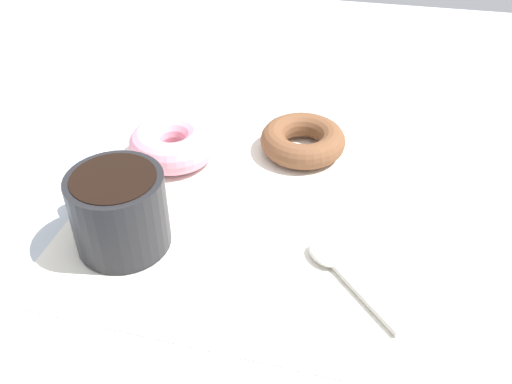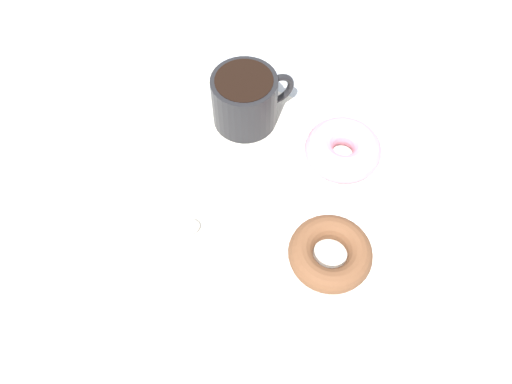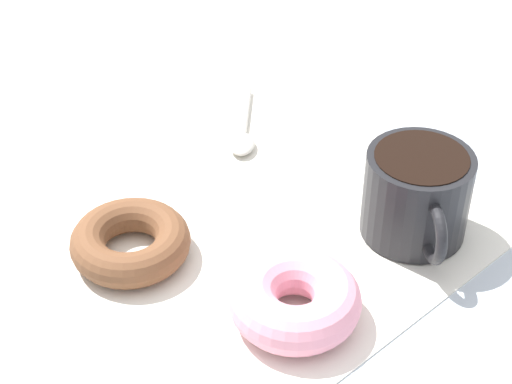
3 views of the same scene
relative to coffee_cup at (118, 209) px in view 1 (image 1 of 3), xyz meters
The scene contains 6 objects.
ground_plane 13.39cm from the coffee_cup, 137.23° to the left, with size 120.00×120.00×2.00cm, color #B2BCC6.
napkin 13.89cm from the coffee_cup, 123.13° to the left, with size 34.94×34.94×0.30cm, color white.
coffee_cup is the anchor object (origin of this frame).
donut_near_cup 23.35cm from the coffee_cup, 142.23° to the left, with size 9.64×9.64×2.87cm, color brown.
donut_far 14.33cm from the coffee_cup, behind, with size 9.80×9.80×3.61cm, color pink.
spoon 19.90cm from the coffee_cup, 91.37° to the left, with size 9.92×8.97×0.90cm.
Camera 1 is at (44.95, 11.80, 36.92)cm, focal length 40.00 mm.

